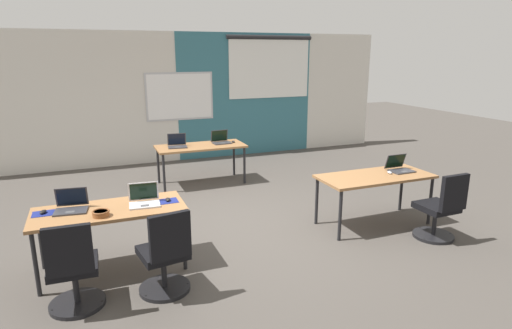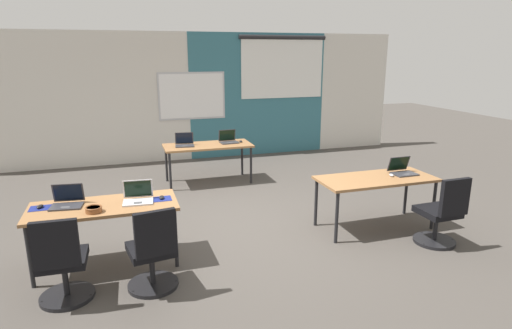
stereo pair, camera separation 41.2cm
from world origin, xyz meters
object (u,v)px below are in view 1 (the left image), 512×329
(mouse_far_right, at_px, (233,142))
(desk_far_center, at_px, (201,149))
(laptop_near_right_end, at_px, (399,168))
(mouse_near_right_end, at_px, (390,172))
(mouse_near_left_end, at_px, (43,212))
(laptop_far_left, at_px, (177,144))
(chair_near_left_end, at_px, (73,273))
(snack_bowl, at_px, (101,213))
(laptop_near_left_end, at_px, (71,206))
(laptop_near_left_inner, at_px, (144,200))
(chair_near_left_inner, at_px, (165,259))
(laptop_far_right, at_px, (221,140))
(desk_near_right, at_px, (375,179))
(mouse_near_left_inner, at_px, (168,199))
(desk_near_left, at_px, (110,214))

(mouse_far_right, bearing_deg, desk_far_center, -177.95)
(laptop_near_right_end, distance_m, mouse_near_right_end, 0.23)
(mouse_near_left_end, bearing_deg, laptop_far_left, 53.96)
(chair_near_left_end, bearing_deg, mouse_near_right_end, -168.71)
(laptop_far_left, relative_size, snack_bowl, 2.03)
(laptop_far_left, bearing_deg, laptop_near_left_end, -114.93)
(laptop_near_left_inner, distance_m, chair_near_left_inner, 0.83)
(laptop_far_right, height_order, chair_near_left_end, laptop_far_right)
(laptop_far_left, distance_m, mouse_near_right_end, 3.72)
(desk_far_center, xyz_separation_m, laptop_far_left, (-0.42, 0.03, 0.11))
(desk_near_right, xyz_separation_m, chair_near_left_end, (-3.89, -0.69, -0.28))
(mouse_far_right, xyz_separation_m, mouse_near_left_inner, (-1.75, -2.82, 0.00))
(desk_near_left, bearing_deg, snack_bowl, -114.70)
(mouse_near_right_end, bearing_deg, laptop_near_right_end, 16.39)
(laptop_far_left, distance_m, laptop_near_right_end, 3.82)
(desk_far_center, relative_size, mouse_far_right, 14.85)
(desk_near_left, bearing_deg, chair_near_left_end, -119.23)
(laptop_near_left_end, relative_size, mouse_near_left_end, 3.19)
(laptop_near_left_end, distance_m, chair_near_left_inner, 1.24)
(desk_near_right, bearing_deg, desk_near_left, 180.00)
(mouse_near_left_end, xyz_separation_m, laptop_far_left, (1.98, 2.73, 0.03))
(laptop_near_right_end, bearing_deg, laptop_near_left_inner, -179.97)
(desk_near_left, height_order, desk_far_center, same)
(laptop_far_left, bearing_deg, mouse_near_left_end, -118.95)
(laptop_far_left, xyz_separation_m, mouse_near_left_inner, (-0.69, -2.82, -0.03))
(desk_near_right, xyz_separation_m, chair_near_left_inner, (-3.04, -0.73, -0.28))
(desk_near_left, xyz_separation_m, snack_bowl, (-0.09, -0.20, 0.10))
(laptop_far_right, distance_m, laptop_near_right_end, 3.33)
(laptop_far_left, distance_m, mouse_near_left_inner, 2.91)
(desk_far_center, xyz_separation_m, chair_near_left_end, (-2.14, -3.49, -0.28))
(desk_near_right, xyz_separation_m, mouse_near_right_end, (0.23, -0.01, 0.08))
(desk_near_right, bearing_deg, mouse_far_right, 111.51)
(laptop_far_right, distance_m, laptop_near_left_inner, 3.38)
(desk_near_left, bearing_deg, laptop_near_left_end, 165.78)
(desk_near_left, relative_size, laptop_far_left, 4.44)
(laptop_near_left_end, distance_m, mouse_near_left_end, 0.28)
(desk_near_right, xyz_separation_m, laptop_far_left, (-2.17, 2.83, 0.11))
(mouse_near_right_end, relative_size, snack_bowl, 0.63)
(laptop_far_left, height_order, chair_near_left_inner, laptop_far_left)
(laptop_far_right, xyz_separation_m, mouse_far_right, (0.23, -0.04, -0.03))
(mouse_near_left_end, relative_size, laptop_near_left_inner, 0.32)
(desk_near_right, bearing_deg, desk_far_center, 122.01)
(mouse_far_right, height_order, laptop_near_left_end, laptop_near_left_end)
(laptop_near_left_end, height_order, chair_near_left_inner, laptop_near_left_end)
(desk_near_left, xyz_separation_m, chair_near_left_inner, (0.46, -0.73, -0.28))
(mouse_near_left_inner, bearing_deg, laptop_near_right_end, 0.95)
(laptop_near_left_end, distance_m, snack_bowl, 0.41)
(chair_near_left_end, relative_size, laptop_far_left, 2.55)
(mouse_near_left_end, height_order, chair_near_left_end, chair_near_left_end)
(laptop_far_right, bearing_deg, desk_near_left, -130.83)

